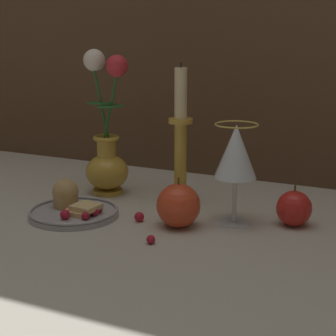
{
  "coord_description": "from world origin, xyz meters",
  "views": [
    {
      "loc": [
        0.45,
        -0.94,
        0.36
      ],
      "look_at": [
        0.0,
        -0.0,
        0.1
      ],
      "focal_mm": 60.0,
      "sensor_mm": 36.0,
      "label": 1
    }
  ],
  "objects_px": {
    "apple_near_glass": "(294,208)",
    "candlestick": "(180,148)",
    "plate_with_pastries": "(72,207)",
    "apple_beside_vase": "(178,206)",
    "vase": "(107,148)",
    "wine_glass": "(236,155)"
  },
  "relations": [
    {
      "from": "wine_glass",
      "to": "plate_with_pastries",
      "type": "bearing_deg",
      "value": -162.87
    },
    {
      "from": "apple_beside_vase",
      "to": "candlestick",
      "type": "bearing_deg",
      "value": 112.8
    },
    {
      "from": "apple_near_glass",
      "to": "plate_with_pastries",
      "type": "bearing_deg",
      "value": -162.53
    },
    {
      "from": "plate_with_pastries",
      "to": "candlestick",
      "type": "xyz_separation_m",
      "value": [
        0.15,
        0.18,
        0.1
      ]
    },
    {
      "from": "candlestick",
      "to": "vase",
      "type": "bearing_deg",
      "value": -175.31
    },
    {
      "from": "vase",
      "to": "candlestick",
      "type": "relative_size",
      "value": 1.08
    },
    {
      "from": "plate_with_pastries",
      "to": "apple_near_glass",
      "type": "relative_size",
      "value": 2.23
    },
    {
      "from": "apple_beside_vase",
      "to": "apple_near_glass",
      "type": "distance_m",
      "value": 0.22
    },
    {
      "from": "plate_with_pastries",
      "to": "candlestick",
      "type": "relative_size",
      "value": 0.6
    },
    {
      "from": "vase",
      "to": "apple_beside_vase",
      "type": "bearing_deg",
      "value": -29.48
    },
    {
      "from": "apple_near_glass",
      "to": "candlestick",
      "type": "bearing_deg",
      "value": 169.35
    },
    {
      "from": "apple_beside_vase",
      "to": "apple_near_glass",
      "type": "xyz_separation_m",
      "value": [
        0.19,
        0.1,
        -0.01
      ]
    },
    {
      "from": "vase",
      "to": "apple_beside_vase",
      "type": "xyz_separation_m",
      "value": [
        0.23,
        -0.13,
        -0.06
      ]
    },
    {
      "from": "candlestick",
      "to": "apple_beside_vase",
      "type": "relative_size",
      "value": 3.11
    },
    {
      "from": "vase",
      "to": "wine_glass",
      "type": "xyz_separation_m",
      "value": [
        0.32,
        -0.07,
        0.03
      ]
    },
    {
      "from": "vase",
      "to": "apple_beside_vase",
      "type": "relative_size",
      "value": 3.37
    },
    {
      "from": "vase",
      "to": "plate_with_pastries",
      "type": "bearing_deg",
      "value": -83.97
    },
    {
      "from": "plate_with_pastries",
      "to": "apple_near_glass",
      "type": "distance_m",
      "value": 0.43
    },
    {
      "from": "apple_beside_vase",
      "to": "vase",
      "type": "bearing_deg",
      "value": 150.52
    },
    {
      "from": "vase",
      "to": "wine_glass",
      "type": "height_order",
      "value": "vase"
    },
    {
      "from": "plate_with_pastries",
      "to": "wine_glass",
      "type": "xyz_separation_m",
      "value": [
        0.3,
        0.09,
        0.12
      ]
    },
    {
      "from": "wine_glass",
      "to": "apple_beside_vase",
      "type": "relative_size",
      "value": 2.03
    }
  ]
}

